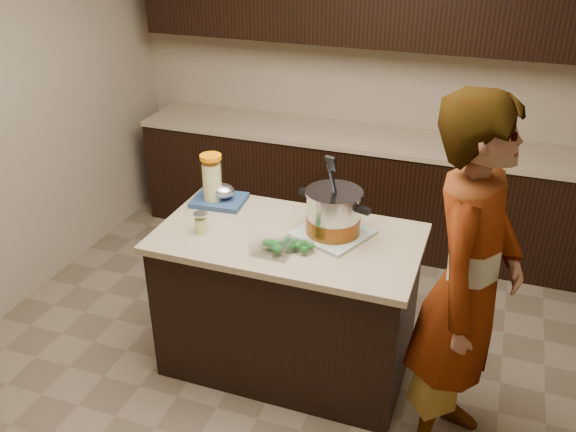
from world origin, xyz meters
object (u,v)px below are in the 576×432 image
at_px(island, 288,302).
at_px(lemonade_pitcher, 212,182).
at_px(person, 467,290).
at_px(stock_pot, 333,215).

height_order(island, lemonade_pitcher, lemonade_pitcher).
bearing_deg(lemonade_pitcher, island, -21.32).
xyz_separation_m(lemonade_pitcher, person, (1.54, -0.50, -0.10)).
distance_m(island, lemonade_pitcher, 0.85).
bearing_deg(person, lemonade_pitcher, 83.93).
bearing_deg(stock_pot, person, -9.46).
bearing_deg(lemonade_pitcher, stock_pot, -9.39).
bearing_deg(island, lemonade_pitcher, 158.68).
bearing_deg(island, stock_pot, 20.96).
height_order(island, stock_pot, stock_pot).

